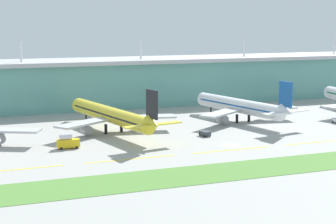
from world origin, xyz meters
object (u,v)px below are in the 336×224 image
at_px(airliner_far_middle, 241,106).
at_px(fuel_truck, 68,142).
at_px(airliner_near_middle, 112,115).
at_px(baggage_cart, 336,120).
at_px(pushback_tug, 205,133).

height_order(airliner_far_middle, fuel_truck, airliner_far_middle).
bearing_deg(fuel_truck, airliner_near_middle, 45.60).
bearing_deg(fuel_truck, airliner_far_middle, 17.33).
xyz_separation_m(airliner_far_middle, baggage_cart, (34.72, -16.78, -5.18)).
bearing_deg(airliner_far_middle, fuel_truck, -162.67).
bearing_deg(baggage_cart, fuel_truck, -176.42).
height_order(pushback_tug, fuel_truck, fuel_truck).
bearing_deg(baggage_cart, airliner_near_middle, 171.09).
xyz_separation_m(airliner_near_middle, pushback_tug, (29.27, -18.87, -5.35)).
distance_m(airliner_near_middle, airliner_far_middle, 55.43).
xyz_separation_m(airliner_far_middle, fuel_truck, (-75.98, -23.71, -4.18)).
height_order(airliner_far_middle, baggage_cart, airliner_far_middle).
distance_m(airliner_near_middle, pushback_tug, 35.23).
xyz_separation_m(airliner_far_middle, pushback_tug, (-26.10, -21.53, -5.34)).
distance_m(airliner_near_middle, fuel_truck, 29.75).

